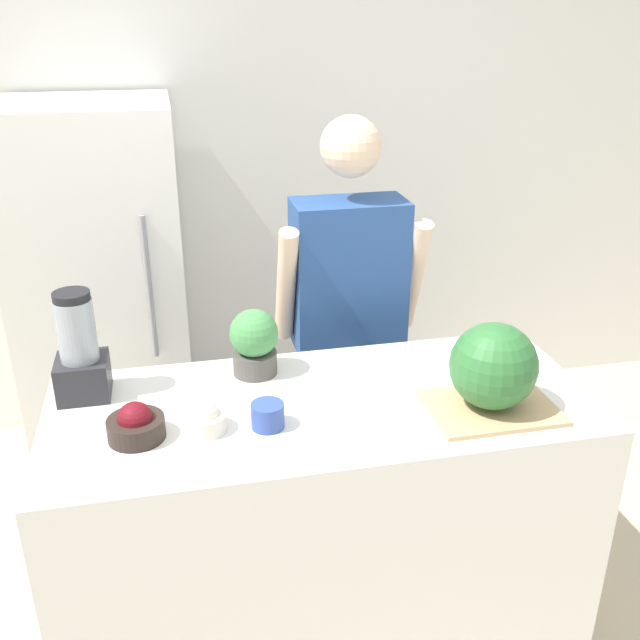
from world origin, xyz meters
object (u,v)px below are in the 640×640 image
bowl_small_blue (268,415)px  bowl_cream (205,419)px  person (348,330)px  potted_plant (254,342)px  watermelon (493,366)px  blender (80,353)px  refrigerator (105,297)px  bowl_cherries (136,425)px

bowl_small_blue → bowl_cream: bearing=173.5°
person → potted_plant: person is taller
watermelon → blender: 1.20m
bowl_small_blue → potted_plant: bearing=88.6°
person → potted_plant: 0.62m
blender → potted_plant: 0.52m
refrigerator → potted_plant: size_ratio=7.78×
refrigerator → blender: 1.10m
bowl_small_blue → bowl_cherries: bearing=176.7°
refrigerator → bowl_cherries: refrigerator is taller
refrigerator → bowl_small_blue: (0.53, -1.36, 0.14)m
person → bowl_cherries: person is taller
potted_plant → bowl_cherries: bearing=-139.9°
watermelon → bowl_small_blue: 0.65m
person → blender: size_ratio=5.04×
watermelon → potted_plant: watermelon is taller
bowl_cherries → bowl_small_blue: 0.35m
bowl_cherries → potted_plant: potted_plant is taller
watermelon → blender: (-1.15, 0.33, 0.00)m
watermelon → bowl_small_blue: (-0.64, 0.04, -0.10)m
person → bowl_cherries: size_ratio=10.80×
refrigerator → bowl_cream: size_ratio=13.98×
refrigerator → bowl_cherries: bearing=-82.7°
person → blender: 1.06m
bowl_cherries → bowl_small_blue: (0.35, -0.02, -0.00)m
bowl_cream → blender: (-0.34, 0.27, 0.11)m
bowl_cherries → potted_plant: 0.48m
watermelon → person: bearing=105.5°
refrigerator → potted_plant: (0.53, -1.04, 0.21)m
refrigerator → bowl_cherries: 1.36m
bowl_small_blue → potted_plant: 0.33m
person → bowl_cream: (-0.59, -0.73, 0.12)m
blender → watermelon: bearing=-16.1°
bowl_cherries → blender: size_ratio=0.47×
person → bowl_small_blue: 0.87m
bowl_small_blue → potted_plant: potted_plant is taller
watermelon → potted_plant: bearing=150.1°
potted_plant → bowl_small_blue: bearing=-91.4°
person → potted_plant: bearing=-134.1°
person → bowl_cream: 0.95m
watermelon → bowl_small_blue: watermelon is taller
refrigerator → watermelon: refrigerator is taller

